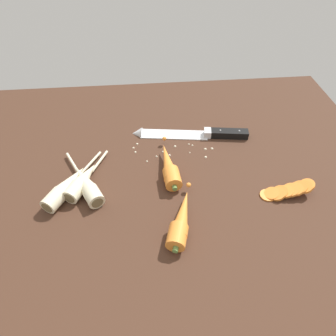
{
  "coord_description": "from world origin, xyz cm",
  "views": [
    {
      "loc": [
        -5.14,
        -57.82,
        57.22
      ],
      "look_at": [
        0.0,
        -2.0,
        1.5
      ],
      "focal_mm": 32.3,
      "sensor_mm": 36.0,
      "label": 1
    }
  ],
  "objects": [
    {
      "name": "carrot_slice_stack",
      "position": [
        28.37,
        -12.38,
        1.43
      ],
      "size": [
        13.18,
        4.45,
        3.86
      ],
      "color": "orange",
      "rests_on": "ground_plane"
    },
    {
      "name": "whole_carrot",
      "position": [
        0.34,
        -1.65,
        2.1
      ],
      "size": [
        5.28,
        20.12,
        4.2
      ],
      "color": "orange",
      "rests_on": "ground_plane"
    },
    {
      "name": "parsnip_mid_left",
      "position": [
        -25.43,
        -6.66,
        1.98
      ],
      "size": [
        12.8,
        20.34,
        4.0
      ],
      "color": "beige",
      "rests_on": "ground_plane"
    },
    {
      "name": "parsnip_front",
      "position": [
        -20.66,
        -6.28,
        1.98
      ],
      "size": [
        11.93,
        20.07,
        4.0
      ],
      "color": "beige",
      "rests_on": "ground_plane"
    },
    {
      "name": "parsnip_mid_right",
      "position": [
        -21.66,
        -4.99,
        1.98
      ],
      "size": [
        10.0,
        17.97,
        4.0
      ],
      "color": "beige",
      "rests_on": "ground_plane"
    },
    {
      "name": "whole_carrot_second",
      "position": [
        1.45,
        -19.0,
        2.1
      ],
      "size": [
        8.25,
        18.54,
        4.2
      ],
      "color": "orange",
      "rests_on": "ground_plane"
    },
    {
      "name": "chefs_knife",
      "position": [
        7.42,
        12.93,
        0.65
      ],
      "size": [
        34.83,
        8.2,
        4.18
      ],
      "color": "silver",
      "rests_on": "ground_plane"
    },
    {
      "name": "mince_crumbs",
      "position": [
        3.22,
        6.23,
        0.34
      ],
      "size": [
        23.16,
        8.23,
        0.78
      ],
      "color": "beige",
      "rests_on": "ground_plane"
    },
    {
      "name": "ground_plane",
      "position": [
        0.0,
        0.0,
        -2.0
      ],
      "size": [
        120.0,
        90.0,
        4.0
      ],
      "primitive_type": "cube",
      "color": "#42281C"
    }
  ]
}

